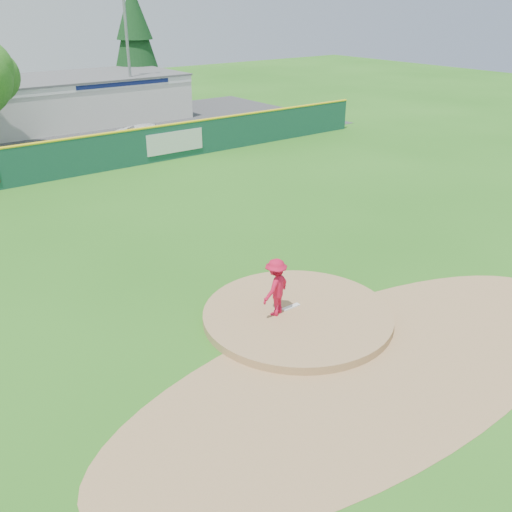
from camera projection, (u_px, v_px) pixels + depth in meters
ground at (297, 319)px, 16.62m from camera, size 120.00×120.00×0.00m
pitchers_mound at (297, 319)px, 16.62m from camera, size 5.50×5.50×0.50m
pitching_rubber at (291, 307)px, 16.72m from camera, size 0.60×0.15×0.04m
infield_dirt_arc at (375, 368)px, 14.44m from camera, size 15.40×15.40×0.01m
parking_lot at (19, 145)px, 36.21m from camera, size 44.00×16.00×0.02m
pitcher at (276, 287)px, 16.07m from camera, size 1.25×0.97×1.71m
van at (153, 135)px, 35.70m from camera, size 5.24×3.94×1.32m
pool_building_grp at (78, 99)px, 42.45m from camera, size 15.20×8.20×3.31m
fence_banners at (78, 157)px, 29.47m from camera, size 15.11×0.04×1.20m
outfield_fence at (68, 157)px, 29.23m from camera, size 40.00×0.14×2.07m
conifer_tree at (135, 37)px, 47.59m from camera, size 4.40×4.40×9.50m
light_pole_right at (127, 44)px, 40.31m from camera, size 1.75×0.25×10.00m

